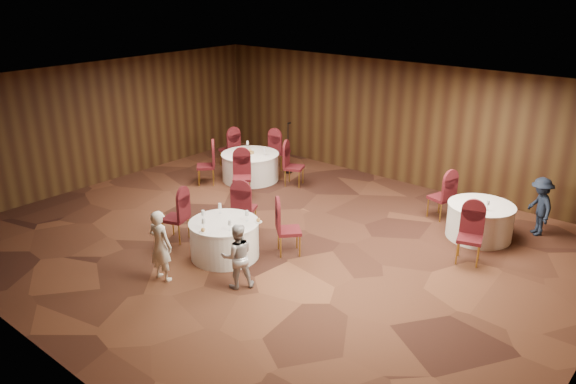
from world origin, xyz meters
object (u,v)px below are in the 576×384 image
Objects in this scene: woman_a at (160,246)px; woman_b at (237,256)px; table_main at (225,239)px; man_c at (540,206)px; table_left at (250,166)px; mic_stand at (288,158)px; table_right at (480,221)px.

woman_a reaches higher than woman_b.
table_main is 1.07× the size of man_c.
woman_b is (3.76, -4.29, 0.23)m from table_left.
woman_b is at bearing -58.18° from mic_stand.
table_left is 7.29m from man_c.
man_c is at bearing 11.12° from table_left.
table_right is at bearing -130.03° from woman_a.
table_left is 1.08× the size of mic_stand.
table_right is (6.25, 0.46, 0.00)m from table_left.
table_main and table_left have the same top height.
woman_b is 0.94× the size of man_c.
woman_a is (-3.73, -5.45, 0.30)m from table_right.
table_left is at bearing -68.85° from woman_a.
mic_stand is at bearing -76.55° from woman_a.
woman_a reaches higher than table_left.
woman_a is at bearing -99.31° from table_main.
table_left is 1.19m from mic_stand.
woman_b is at bearing -117.59° from table_right.
table_right is at bearing 49.33° from table_main.
mic_stand is at bearing -128.85° from man_c.
mic_stand is (0.40, 1.12, 0.04)m from table_left.
woman_a is at bearing -25.01° from woman_b.
man_c is (6.74, 0.28, 0.23)m from mic_stand.
woman_a is 7.89m from man_c.
table_right is 0.95× the size of mic_stand.
table_right is 5.88m from mic_stand.
table_right is at bearing -6.45° from mic_stand.
woman_a is (2.52, -4.99, 0.30)m from table_left.
mic_stand is at bearing 173.55° from table_right.
woman_a is 1.43m from woman_b.
man_c reaches higher than table_main.
table_main is 1.25m from woman_b.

